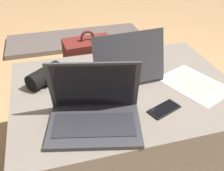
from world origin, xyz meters
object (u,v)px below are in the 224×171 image
Objects in this scene: laptop_near at (94,112)px; cell_phone at (164,109)px; laptop_far at (124,68)px; paper_sheet at (195,84)px; backpack at (89,76)px; wrist_brace at (45,76)px.

cell_phone is (0.29, -0.01, -0.05)m from laptop_near.
paper_sheet is at bearing 149.97° from laptop_far.
backpack is 3.08× the size of wrist_brace.
laptop_far reaches higher than backpack.
backpack is at bearing 54.80° from wrist_brace.
laptop_far is at bearing 131.50° from paper_sheet.
laptop_near is 2.62× the size of cell_phone.
laptop_near is 0.69× the size of backpack.
cell_phone is at bearing -170.53° from paper_sheet.
laptop_near is at bearing 49.28° from laptop_far.
backpack is at bearing 101.47° from paper_sheet.
paper_sheet is 1.94× the size of wrist_brace.
cell_phone is at bearing -36.67° from wrist_brace.
backpack is 0.75m from paper_sheet.
paper_sheet is (0.50, 0.13, -0.05)m from laptop_near.
laptop_near is at bearing 77.10° from backpack.
paper_sheet is (0.39, -0.59, 0.24)m from backpack.
laptop_far is 0.62× the size of backpack.
backpack is at bearing 94.65° from laptop_near.
paper_sheet is at bearing -16.69° from wrist_brace.
laptop_near is at bearing -63.77° from wrist_brace.
paper_sheet is at bearing -79.74° from cell_phone.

